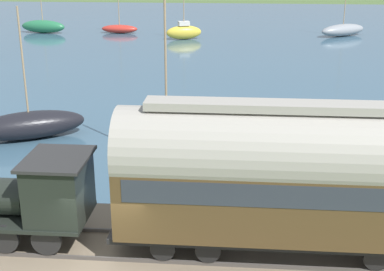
# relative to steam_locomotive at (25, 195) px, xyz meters

# --- Properties ---
(harbor_water) EXTENTS (80.00, 80.00, 0.01)m
(harbor_water) POSITION_rel_steam_locomotive_xyz_m (43.23, -2.74, -2.06)
(harbor_water) COLOR #38566B
(harbor_water) RESTS_ON ground
(rail_embankment) EXTENTS (5.87, 56.00, 0.47)m
(rail_embankment) POSITION_rel_steam_locomotive_xyz_m (0.00, -2.74, -1.88)
(rail_embankment) COLOR #756651
(rail_embankment) RESTS_ON ground
(steam_locomotive) EXTENTS (2.30, 5.44, 3.40)m
(steam_locomotive) POSITION_rel_steam_locomotive_xyz_m (0.00, 0.00, 0.00)
(steam_locomotive) COLOR black
(steam_locomotive) RESTS_ON rail_embankment
(passenger_coach) EXTENTS (2.62, 10.91, 4.79)m
(passenger_coach) POSITION_rel_steam_locomotive_xyz_m (0.00, -8.26, 1.01)
(passenger_coach) COLOR black
(passenger_coach) RESTS_ON rail_embankment
(sailboat_gray) EXTENTS (4.83, 5.99, 7.43)m
(sailboat_gray) POSITION_rel_steam_locomotive_xyz_m (46.78, -18.30, -1.37)
(sailboat_gray) COLOR gray
(sailboat_gray) RESTS_ON harbor_water
(sailboat_black) EXTENTS (4.19, 5.86, 6.74)m
(sailboat_black) POSITION_rel_steam_locomotive_xyz_m (10.70, 4.07, -1.33)
(sailboat_black) COLOR black
(sailboat_black) RESTS_ON harbor_water
(sailboat_red) EXTENTS (1.69, 4.32, 5.99)m
(sailboat_red) POSITION_rel_steam_locomotive_xyz_m (46.91, 7.12, -1.55)
(sailboat_red) COLOR #B72D23
(sailboat_red) RESTS_ON harbor_water
(sailboat_yellow) EXTENTS (2.55, 4.09, 6.28)m
(sailboat_yellow) POSITION_rel_steam_locomotive_xyz_m (43.13, -0.77, -1.25)
(sailboat_yellow) COLOR gold
(sailboat_yellow) RESTS_ON harbor_water
(sailboat_blue) EXTENTS (3.61, 5.13, 8.99)m
(sailboat_blue) POSITION_rel_steam_locomotive_xyz_m (7.96, -3.44, -1.53)
(sailboat_blue) COLOR #335199
(sailboat_blue) RESTS_ON harbor_water
(sailboat_green) EXTENTS (2.29, 5.51, 6.45)m
(sailboat_green) POSITION_rel_steam_locomotive_xyz_m (46.30, 15.98, -1.31)
(sailboat_green) COLOR #236B42
(sailboat_green) RESTS_ON harbor_water
(rowboat_mid_harbor) EXTENTS (2.52, 3.06, 0.39)m
(rowboat_mid_harbor) POSITION_rel_steam_locomotive_xyz_m (9.89, -10.09, -1.86)
(rowboat_mid_harbor) COLOR beige
(rowboat_mid_harbor) RESTS_ON harbor_water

